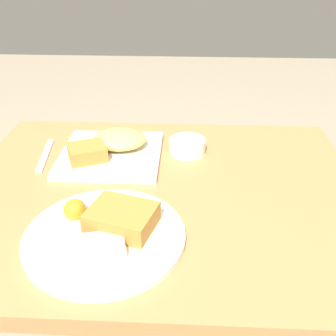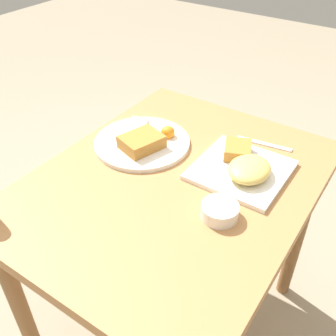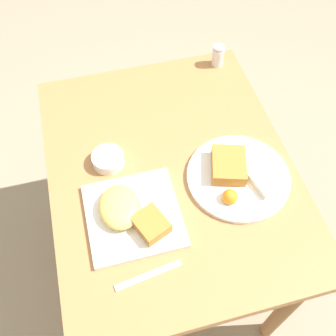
{
  "view_description": "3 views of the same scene",
  "coord_description": "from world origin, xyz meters",
  "px_view_note": "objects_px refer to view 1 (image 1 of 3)",
  "views": [
    {
      "loc": [
        -0.05,
        0.73,
        1.21
      ],
      "look_at": [
        -0.02,
        -0.01,
        0.77
      ],
      "focal_mm": 42.0,
      "sensor_mm": 36.0,
      "label": 1
    },
    {
      "loc": [
        -0.72,
        -0.47,
        1.42
      ],
      "look_at": [
        -0.03,
        0.0,
        0.78
      ],
      "focal_mm": 42.0,
      "sensor_mm": 36.0,
      "label": 2
    },
    {
      "loc": [
        0.64,
        -0.18,
        1.68
      ],
      "look_at": [
        0.03,
        -0.02,
        0.77
      ],
      "focal_mm": 42.0,
      "sensor_mm": 36.0,
      "label": 3
    }
  ],
  "objects_px": {
    "plate_oval_far": "(106,232)",
    "sauce_ramekin": "(187,146)",
    "butter_knife": "(45,155)",
    "plate_square_near": "(111,148)"
  },
  "relations": [
    {
      "from": "plate_square_near",
      "to": "sauce_ramekin",
      "type": "distance_m",
      "value": 0.2
    },
    {
      "from": "sauce_ramekin",
      "to": "plate_oval_far",
      "type": "bearing_deg",
      "value": 67.19
    },
    {
      "from": "plate_oval_far",
      "to": "sauce_ramekin",
      "type": "xyz_separation_m",
      "value": [
        -0.15,
        -0.35,
        0.0
      ]
    },
    {
      "from": "plate_square_near",
      "to": "sauce_ramekin",
      "type": "relative_size",
      "value": 2.66
    },
    {
      "from": "butter_knife",
      "to": "plate_oval_far",
      "type": "bearing_deg",
      "value": 26.73
    },
    {
      "from": "plate_oval_far",
      "to": "sauce_ramekin",
      "type": "height_order",
      "value": "plate_oval_far"
    },
    {
      "from": "sauce_ramekin",
      "to": "plate_square_near",
      "type": "bearing_deg",
      "value": 8.22
    },
    {
      "from": "plate_square_near",
      "to": "butter_knife",
      "type": "distance_m",
      "value": 0.17
    },
    {
      "from": "sauce_ramekin",
      "to": "butter_knife",
      "type": "relative_size",
      "value": 0.53
    },
    {
      "from": "sauce_ramekin",
      "to": "butter_knife",
      "type": "distance_m",
      "value": 0.37
    }
  ]
}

